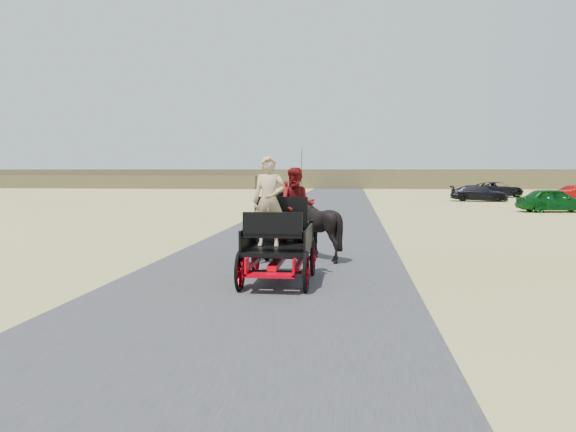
# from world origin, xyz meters

# --- Properties ---
(ground) EXTENTS (140.00, 140.00, 0.00)m
(ground) POSITION_xyz_m (0.00, 0.00, 0.00)
(ground) COLOR tan
(road) EXTENTS (6.00, 140.00, 0.01)m
(road) POSITION_xyz_m (0.00, 0.00, 0.01)
(road) COLOR #38383A
(road) RESTS_ON ground
(ridge_far) EXTENTS (140.00, 6.00, 2.40)m
(ridge_far) POSITION_xyz_m (0.00, 62.00, 1.20)
(ridge_far) COLOR brown
(ridge_far) RESTS_ON ground
(ridge_near) EXTENTS (40.00, 4.00, 1.60)m
(ridge_near) POSITION_xyz_m (-30.00, 58.00, 0.80)
(ridge_near) COLOR brown
(ridge_near) RESTS_ON ground
(carriage) EXTENTS (1.30, 2.40, 0.72)m
(carriage) POSITION_xyz_m (0.33, 0.25, 0.36)
(carriage) COLOR black
(carriage) RESTS_ON ground
(horse_left) EXTENTS (0.91, 2.01, 1.70)m
(horse_left) POSITION_xyz_m (-0.22, 3.25, 0.85)
(horse_left) COLOR black
(horse_left) RESTS_ON ground
(horse_right) EXTENTS (1.37, 1.54, 1.70)m
(horse_right) POSITION_xyz_m (0.88, 3.25, 0.85)
(horse_right) COLOR black
(horse_right) RESTS_ON ground
(driver_man) EXTENTS (0.66, 0.43, 1.80)m
(driver_man) POSITION_xyz_m (0.13, 0.30, 1.62)
(driver_man) COLOR tan
(driver_man) RESTS_ON carriage
(passenger_woman) EXTENTS (0.77, 0.60, 1.58)m
(passenger_woman) POSITION_xyz_m (0.63, 0.85, 1.51)
(passenger_woman) COLOR #660C0F
(passenger_woman) RESTS_ON carriage
(pedestrian) EXTENTS (1.04, 0.50, 1.73)m
(pedestrian) POSITION_xyz_m (-1.46, 16.32, 0.86)
(pedestrian) COLOR #AD131C
(pedestrian) RESTS_ON ground
(car_a) EXTENTS (3.91, 1.88, 1.29)m
(car_a) POSITION_xyz_m (12.54, 20.88, 0.64)
(car_a) COLOR #0C4C19
(car_a) RESTS_ON ground
(car_c) EXTENTS (4.22, 2.11, 1.18)m
(car_c) POSITION_xyz_m (10.89, 31.42, 0.59)
(car_c) COLOR black
(car_c) RESTS_ON ground
(car_d) EXTENTS (5.16, 4.07, 1.30)m
(car_d) POSITION_xyz_m (13.68, 37.79, 0.65)
(car_d) COLOR black
(car_d) RESTS_ON ground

